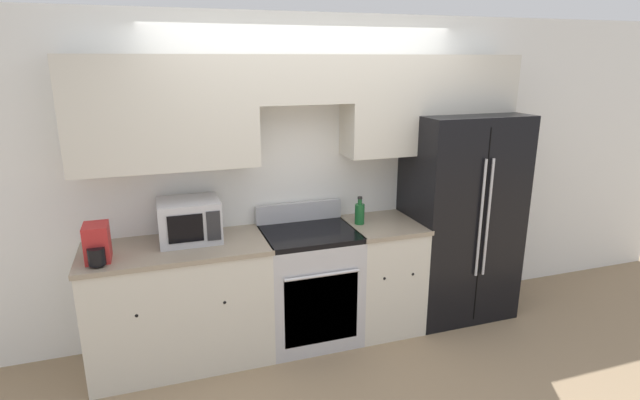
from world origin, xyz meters
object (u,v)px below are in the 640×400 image
Objects in this scene: microwave at (189,220)px; oven_range at (309,284)px; refrigerator at (456,215)px; bottle at (360,213)px.

oven_range is at bearing -5.92° from microwave.
oven_range is at bearing -177.40° from refrigerator.
bottle reaches higher than oven_range.
microwave is (-0.91, 0.09, 0.62)m from oven_range.
microwave reaches higher than oven_range.
refrigerator is 2.31m from microwave.
refrigerator is 7.77× the size of bottle.
oven_range is 0.60× the size of refrigerator.
oven_range is 2.45× the size of microwave.
refrigerator is (1.40, 0.06, 0.43)m from oven_range.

